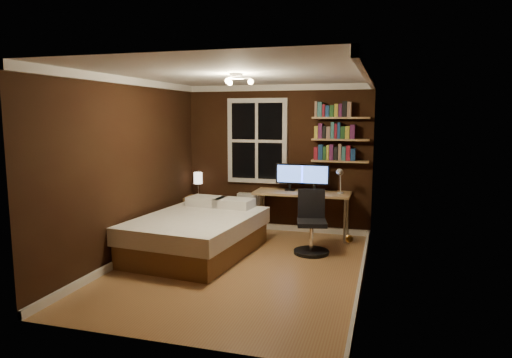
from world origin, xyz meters
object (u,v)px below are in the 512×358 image
(nightstand, at_px, (199,212))
(desk, at_px, (302,195))
(radiator, at_px, (250,211))
(monitor_right, at_px, (315,178))
(bedside_lamp, at_px, (198,185))
(monitor_left, at_px, (290,177))
(office_chair, at_px, (311,230))
(desk_lamp, at_px, (340,181))
(bed, at_px, (198,234))

(nightstand, height_order, desk, desk)
(radiator, height_order, monitor_right, monitor_right)
(bedside_lamp, bearing_deg, monitor_left, 0.50)
(monitor_left, height_order, monitor_right, same)
(radiator, xyz_separation_m, monitor_left, (0.74, -0.12, 0.65))
(radiator, bearing_deg, monitor_left, -9.27)
(nightstand, xyz_separation_m, desk, (1.87, -0.06, 0.40))
(radiator, height_order, monitor_left, monitor_left)
(radiator, bearing_deg, office_chair, -40.55)
(radiator, height_order, desk, desk)
(bedside_lamp, xyz_separation_m, desk, (1.87, -0.06, -0.09))
(radiator, height_order, desk_lamp, desk_lamp)
(bedside_lamp, height_order, monitor_left, monitor_left)
(bed, bearing_deg, monitor_right, 50.94)
(radiator, bearing_deg, nightstand, -171.57)
(bed, height_order, monitor_left, monitor_left)
(desk, height_order, monitor_left, monitor_left)
(radiator, bearing_deg, monitor_right, -6.01)
(nightstand, distance_m, desk_lamp, 2.59)
(monitor_right, bearing_deg, monitor_left, 180.00)
(monitor_left, distance_m, desk_lamp, 0.85)
(bedside_lamp, xyz_separation_m, office_chair, (2.18, -0.95, -0.43))
(bed, height_order, desk, desk)
(nightstand, bearing_deg, monitor_left, -8.22)
(bedside_lamp, height_order, radiator, bedside_lamp)
(desk, distance_m, monitor_left, 0.37)
(bedside_lamp, relative_size, desk, 0.28)
(bed, xyz_separation_m, bedside_lamp, (-0.61, 1.45, 0.48))
(bed, distance_m, monitor_left, 1.92)
(monitor_left, bearing_deg, desk, -19.63)
(radiator, xyz_separation_m, office_chair, (1.26, -1.08, 0.02))
(nightstand, relative_size, bedside_lamp, 1.28)
(bedside_lamp, bearing_deg, bed, -67.21)
(nightstand, height_order, monitor_right, monitor_right)
(desk, bearing_deg, radiator, 168.28)
(bed, distance_m, desk_lamp, 2.39)
(desk_lamp, xyz_separation_m, office_chair, (-0.31, -0.80, -0.62))
(desk_lamp, bearing_deg, office_chair, -111.32)
(bed, bearing_deg, radiator, 84.85)
(bedside_lamp, relative_size, office_chair, 0.47)
(nightstand, distance_m, bedside_lamp, 0.50)
(radiator, bearing_deg, bed, -100.82)
(bed, bearing_deg, monitor_left, 60.22)
(radiator, height_order, office_chair, office_chair)
(bedside_lamp, xyz_separation_m, monitor_left, (1.65, 0.01, 0.19))
(desk_lamp, distance_m, office_chair, 1.06)
(monitor_right, bearing_deg, radiator, 173.99)
(desk, bearing_deg, nightstand, 178.05)
(bedside_lamp, bearing_deg, desk_lamp, -3.30)
(nightstand, relative_size, monitor_left, 1.16)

